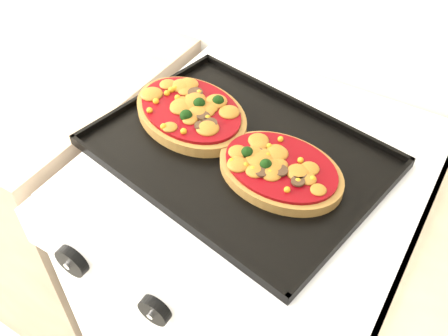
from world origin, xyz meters
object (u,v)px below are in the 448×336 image
Objects in this scene: baking_tray at (238,151)px; pizza_right at (280,169)px; stove at (252,289)px; pizza_left at (191,111)px.

baking_tray is 2.22× the size of pizza_right.
stove is 3.97× the size of pizza_right.
pizza_left is (-0.17, 0.01, 0.48)m from stove.
pizza_left reaches higher than stove.
pizza_right is at bearing -12.24° from pizza_left.
baking_tray is at bearing -152.68° from stove.
stove is 0.51m from pizza_left.
stove is 1.79× the size of baking_tray.
pizza_left is 0.22m from pizza_right.
pizza_left reaches higher than pizza_right.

